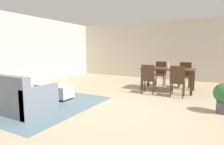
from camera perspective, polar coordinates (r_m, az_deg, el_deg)
ground_plane at (r=4.48m, az=1.14°, el=-10.87°), size 10.80×10.80×0.00m
wall_back at (r=9.01m, az=15.84°, el=6.64°), size 9.00×0.12×2.70m
wall_left at (r=7.73m, az=-28.31°, el=6.03°), size 0.12×11.00×2.70m
area_rug at (r=5.27m, az=-22.37°, el=-8.60°), size 3.00×2.80×0.01m
couch at (r=4.88m, az=-28.42°, el=-6.63°), size 1.91×0.91×0.86m
ottoman_table at (r=5.55m, az=-17.73°, el=-5.29°), size 1.19×0.45×0.39m
dining_table at (r=6.48m, az=16.87°, el=0.45°), size 1.67×0.86×0.76m
dining_chair_near_left at (r=5.85m, az=11.16°, el=-1.50°), size 0.43×0.43×0.92m
dining_chair_near_right at (r=5.64m, az=19.54°, el=-2.10°), size 0.41×0.41×0.92m
dining_chair_far_left at (r=7.33m, az=14.69°, el=0.12°), size 0.41×0.41×0.92m
dining_chair_far_right at (r=7.18m, az=21.56°, el=-0.29°), size 0.40×0.40×0.92m
vase_centerpiece at (r=6.48m, az=16.83°, el=2.16°), size 0.09×0.09×0.19m
potted_plant at (r=4.69m, az=31.29°, el=-6.20°), size 0.44×0.44×0.67m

